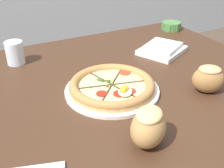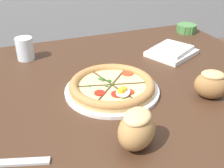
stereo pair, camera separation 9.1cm
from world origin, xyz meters
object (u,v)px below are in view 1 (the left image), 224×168
(water_glass, at_px, (15,54))
(dining_table, at_px, (108,105))
(ramekin_bowl, at_px, (171,26))
(napkin_folded, at_px, (162,49))
(bread_piece_mid, at_px, (208,78))
(bread_piece_near, at_px, (149,126))
(pizza, at_px, (112,87))

(water_glass, bearing_deg, dining_table, -51.39)
(ramekin_bowl, bearing_deg, dining_table, -147.05)
(dining_table, bearing_deg, ramekin_bowl, 32.95)
(napkin_folded, relative_size, bread_piece_mid, 1.82)
(bread_piece_mid, bearing_deg, ramekin_bowl, 62.53)
(ramekin_bowl, distance_m, napkin_folded, 0.32)
(napkin_folded, relative_size, bread_piece_near, 1.65)
(pizza, height_order, ramekin_bowl, pizza)
(ramekin_bowl, bearing_deg, bread_piece_near, -131.65)
(ramekin_bowl, height_order, bread_piece_mid, bread_piece_mid)
(napkin_folded, height_order, water_glass, water_glass)
(ramekin_bowl, relative_size, napkin_folded, 0.44)
(dining_table, bearing_deg, bread_piece_mid, -37.24)
(bread_piece_near, distance_m, bread_piece_mid, 0.34)
(ramekin_bowl, distance_m, bread_piece_near, 0.91)
(dining_table, xyz_separation_m, ramekin_bowl, (0.56, 0.36, 0.12))
(bread_piece_near, xyz_separation_m, water_glass, (-0.20, 0.64, -0.01))
(bread_piece_mid, bearing_deg, napkin_folded, 78.95)
(water_glass, bearing_deg, bread_piece_mid, -44.99)
(water_glass, bearing_deg, bread_piece_near, -72.65)
(bread_piece_mid, xyz_separation_m, water_glass, (-0.51, 0.51, -0.01))
(napkin_folded, bearing_deg, pizza, -150.69)
(bread_piece_near, bearing_deg, ramekin_bowl, 48.35)
(bread_piece_mid, relative_size, water_glass, 1.42)
(napkin_folded, bearing_deg, dining_table, -158.01)
(pizza, height_order, bread_piece_mid, bread_piece_mid)
(napkin_folded, height_order, bread_piece_near, bread_piece_near)
(ramekin_bowl, height_order, water_glass, water_glass)
(bread_piece_near, height_order, water_glass, bread_piece_near)
(dining_table, distance_m, bread_piece_mid, 0.36)
(pizza, distance_m, water_glass, 0.44)
(dining_table, xyz_separation_m, water_glass, (-0.25, 0.31, 0.13))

